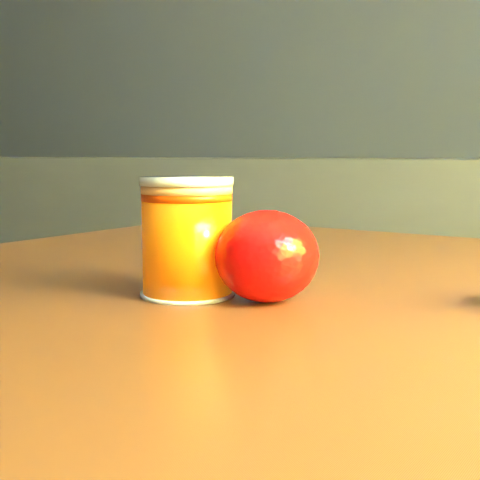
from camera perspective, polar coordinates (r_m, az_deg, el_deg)
The scene contains 4 objects.
kitchen_counter at distance 2.12m, azimuth 1.39°, elevation -5.25°, with size 3.15×0.60×0.90m, color #515256.
table at distance 0.57m, azimuth 16.19°, elevation -14.70°, with size 1.10×0.79×0.80m.
juice_glass at distance 0.51m, azimuth -4.53°, elevation 0.22°, with size 0.07×0.07×0.09m.
orange_front at distance 0.49m, azimuth 2.29°, elevation -1.38°, with size 0.08×0.08×0.07m, color #FF0E05.
Camera 1 is at (1.04, -0.34, 0.91)m, focal length 50.00 mm.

